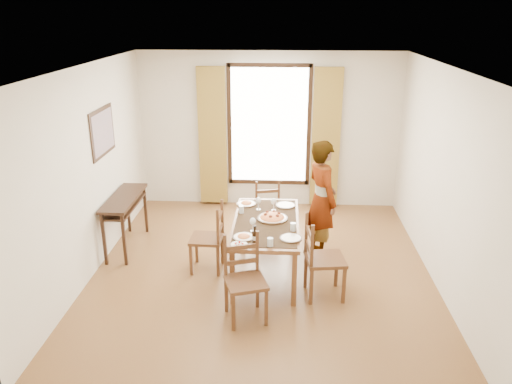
# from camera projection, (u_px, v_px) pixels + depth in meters

# --- Properties ---
(ground) EXTENTS (5.00, 5.00, 0.00)m
(ground) POSITION_uv_depth(u_px,v_px,m) (262.00, 270.00, 6.78)
(ground) COLOR #572B1B
(ground) RESTS_ON ground
(room_shell) EXTENTS (4.60, 5.10, 2.74)m
(room_shell) POSITION_uv_depth(u_px,v_px,m) (263.00, 159.00, 6.37)
(room_shell) COLOR beige
(room_shell) RESTS_ON ground
(console_table) EXTENTS (0.38, 1.20, 0.80)m
(console_table) POSITION_uv_depth(u_px,v_px,m) (124.00, 204.00, 7.22)
(console_table) COLOR black
(console_table) RESTS_ON ground
(dining_table) EXTENTS (0.85, 1.66, 0.76)m
(dining_table) POSITION_uv_depth(u_px,v_px,m) (266.00, 226.00, 6.49)
(dining_table) COLOR brown
(dining_table) RESTS_ON ground
(chair_west) EXTENTS (0.44, 0.44, 0.95)m
(chair_west) POSITION_uv_depth(u_px,v_px,m) (209.00, 239.00, 6.67)
(chair_west) COLOR #50361A
(chair_west) RESTS_ON ground
(chair_north) EXTENTS (0.48, 0.48, 0.91)m
(chair_north) POSITION_uv_depth(u_px,v_px,m) (266.00, 208.00, 7.79)
(chair_north) COLOR #50361A
(chair_north) RESTS_ON ground
(chair_south) EXTENTS (0.55, 0.55, 0.99)m
(chair_south) POSITION_uv_depth(u_px,v_px,m) (245.00, 281.00, 5.62)
(chair_south) COLOR #50361A
(chair_south) RESTS_ON ground
(chair_east) EXTENTS (0.52, 0.52, 1.04)m
(chair_east) POSITION_uv_depth(u_px,v_px,m) (322.00, 260.00, 6.04)
(chair_east) COLOR #50361A
(chair_east) RESTS_ON ground
(man) EXTENTS (0.91, 0.85, 1.70)m
(man) POSITION_uv_depth(u_px,v_px,m) (322.00, 200.00, 6.92)
(man) COLOR gray
(man) RESTS_ON ground
(plate_sw) EXTENTS (0.27, 0.27, 0.05)m
(plate_sw) POSITION_uv_depth(u_px,v_px,m) (244.00, 236.00, 5.98)
(plate_sw) COLOR silver
(plate_sw) RESTS_ON dining_table
(plate_se) EXTENTS (0.27, 0.27, 0.05)m
(plate_se) POSITION_uv_depth(u_px,v_px,m) (291.00, 237.00, 5.96)
(plate_se) COLOR silver
(plate_se) RESTS_ON dining_table
(plate_nw) EXTENTS (0.27, 0.27, 0.05)m
(plate_nw) POSITION_uv_depth(u_px,v_px,m) (246.00, 203.00, 7.01)
(plate_nw) COLOR silver
(plate_nw) RESTS_ON dining_table
(plate_ne) EXTENTS (0.27, 0.27, 0.05)m
(plate_ne) POSITION_uv_depth(u_px,v_px,m) (285.00, 204.00, 6.95)
(plate_ne) COLOR silver
(plate_ne) RESTS_ON dining_table
(pasta_platter) EXTENTS (0.40, 0.40, 0.10)m
(pasta_platter) POSITION_uv_depth(u_px,v_px,m) (272.00, 216.00, 6.51)
(pasta_platter) COLOR red
(pasta_platter) RESTS_ON dining_table
(caprese_plate) EXTENTS (0.20, 0.20, 0.04)m
(caprese_plate) POSITION_uv_depth(u_px,v_px,m) (239.00, 244.00, 5.79)
(caprese_plate) COLOR silver
(caprese_plate) RESTS_ON dining_table
(wine_glass_a) EXTENTS (0.08, 0.08, 0.18)m
(wine_glass_a) POSITION_uv_depth(u_px,v_px,m) (253.00, 224.00, 6.14)
(wine_glass_a) COLOR white
(wine_glass_a) RESTS_ON dining_table
(wine_glass_b) EXTENTS (0.08, 0.08, 0.18)m
(wine_glass_b) POSITION_uv_depth(u_px,v_px,m) (274.00, 204.00, 6.77)
(wine_glass_b) COLOR white
(wine_glass_b) RESTS_ON dining_table
(wine_glass_c) EXTENTS (0.08, 0.08, 0.18)m
(wine_glass_c) POSITION_uv_depth(u_px,v_px,m) (258.00, 203.00, 6.80)
(wine_glass_c) COLOR white
(wine_glass_c) RESTS_ON dining_table
(tumbler_a) EXTENTS (0.07, 0.07, 0.10)m
(tumbler_a) POSITION_uv_depth(u_px,v_px,m) (293.00, 227.00, 6.18)
(tumbler_a) COLOR silver
(tumbler_a) RESTS_ON dining_table
(tumbler_b) EXTENTS (0.07, 0.07, 0.10)m
(tumbler_b) POSITION_uv_depth(u_px,v_px,m) (241.00, 209.00, 6.71)
(tumbler_b) COLOR silver
(tumbler_b) RESTS_ON dining_table
(tumbler_c) EXTENTS (0.07, 0.07, 0.10)m
(tumbler_c) POSITION_uv_depth(u_px,v_px,m) (270.00, 242.00, 5.77)
(tumbler_c) COLOR silver
(tumbler_c) RESTS_ON dining_table
(wine_bottle) EXTENTS (0.07, 0.07, 0.25)m
(wine_bottle) POSITION_uv_depth(u_px,v_px,m) (255.00, 236.00, 5.77)
(wine_bottle) COLOR black
(wine_bottle) RESTS_ON dining_table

